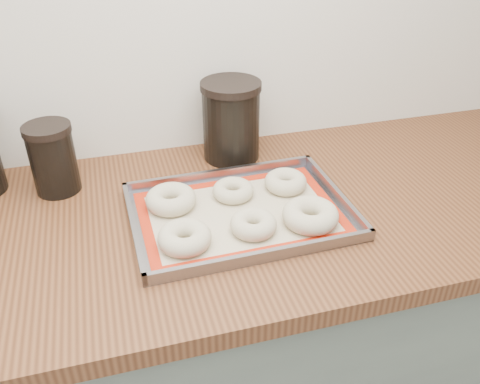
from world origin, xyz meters
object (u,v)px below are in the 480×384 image
object	(u,v)px
bagel_back_right	(286,182)
canister_right	(231,120)
bagel_front_mid	(253,224)
bagel_front_left	(185,238)
bagel_back_left	(171,199)
bagel_front_right	(310,215)
bagel_back_mid	(233,190)
baking_tray	(240,213)
canister_mid	(53,158)

from	to	relation	value
bagel_back_right	canister_right	bearing A→B (deg)	111.49
bagel_front_mid	bagel_back_right	distance (m)	0.18
bagel_front_left	bagel_back_left	world-z (taller)	same
bagel_front_right	bagel_back_right	world-z (taller)	bagel_front_right
bagel_front_right	bagel_back_mid	size ratio (longest dim) A/B	1.27
baking_tray	bagel_front_left	bearing A→B (deg)	-150.30
bagel_front_mid	canister_right	size ratio (longest dim) A/B	0.47
canister_mid	canister_right	distance (m)	0.43
bagel_front_right	canister_mid	size ratio (longest dim) A/B	0.72
bagel_front_left	bagel_back_right	size ratio (longest dim) A/B	1.09
canister_mid	canister_right	xyz separation A→B (m)	(0.43, 0.05, 0.02)
bagel_front_right	canister_mid	bearing A→B (deg)	150.12
bagel_back_mid	bagel_back_right	bearing A→B (deg)	0.12
bagel_front_left	bagel_front_right	bearing A→B (deg)	0.54
bagel_front_mid	canister_mid	distance (m)	0.48
baking_tray	bagel_front_right	bearing A→B (deg)	-29.44
baking_tray	bagel_back_left	xyz separation A→B (m)	(-0.14, 0.07, 0.02)
bagel_back_right	bagel_front_left	bearing A→B (deg)	-150.79
bagel_back_right	canister_right	xyz separation A→B (m)	(-0.08, 0.19, 0.08)
bagel_front_mid	bagel_front_right	xyz separation A→B (m)	(0.12, -0.01, 0.00)
bagel_front_left	canister_right	world-z (taller)	canister_right
bagel_back_left	canister_right	bearing A→B (deg)	46.44
bagel_front_right	bagel_back_mid	bearing A→B (deg)	131.35
baking_tray	canister_right	bearing A→B (deg)	78.93
bagel_front_right	canister_right	size ratio (longest dim) A/B	0.58
bagel_front_right	bagel_back_left	bearing A→B (deg)	152.31
bagel_front_right	canister_mid	distance (m)	0.58
bagel_front_right	bagel_back_mid	world-z (taller)	bagel_front_right
bagel_back_right	canister_mid	size ratio (longest dim) A/B	0.59
baking_tray	canister_right	xyz separation A→B (m)	(0.05, 0.27, 0.09)
bagel_front_left	canister_right	distance (m)	0.40
bagel_front_left	bagel_back_mid	xyz separation A→B (m)	(0.14, 0.15, -0.00)
bagel_front_mid	bagel_front_right	size ratio (longest dim) A/B	0.81
bagel_front_mid	canister_right	world-z (taller)	canister_right
bagel_front_mid	canister_right	xyz separation A→B (m)	(0.04, 0.33, 0.08)
bagel_back_left	bagel_back_mid	world-z (taller)	bagel_back_left
bagel_front_left	bagel_front_mid	world-z (taller)	bagel_front_left
bagel_front_left	bagel_back_left	xyz separation A→B (m)	(-0.00, 0.14, 0.00)
bagel_front_mid	bagel_back_right	bearing A→B (deg)	49.18
canister_right	bagel_back_left	bearing A→B (deg)	-133.56
bagel_back_left	bagel_back_right	size ratio (longest dim) A/B	1.14
bagel_front_right	bagel_back_left	distance (m)	0.30
bagel_front_mid	bagel_back_right	world-z (taller)	same
bagel_front_left	bagel_front_right	xyz separation A→B (m)	(0.26, 0.00, 0.00)
baking_tray	bagel_front_right	xyz separation A→B (m)	(0.13, -0.07, 0.02)
bagel_front_mid	canister_mid	world-z (taller)	canister_mid
baking_tray	bagel_front_left	size ratio (longest dim) A/B	4.42
bagel_front_left	canister_right	size ratio (longest dim) A/B	0.53
bagel_front_right	bagel_back_right	bearing A→B (deg)	90.62
baking_tray	bagel_front_mid	xyz separation A→B (m)	(0.01, -0.07, 0.02)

